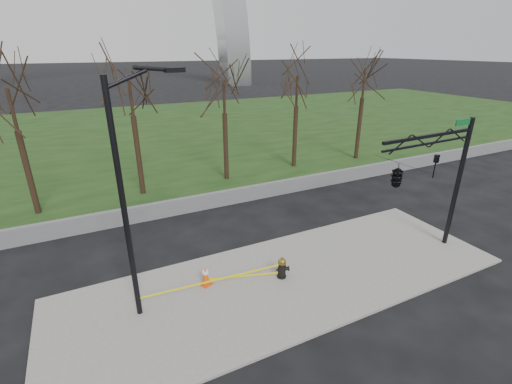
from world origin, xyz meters
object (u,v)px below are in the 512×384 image
fire_hydrant (282,268)px  street_light (129,189)px  traffic_cone (206,276)px  traffic_signal_mast (411,172)px

fire_hydrant → street_light: (-5.26, 0.43, 4.17)m
fire_hydrant → traffic_cone: bearing=-177.2°
fire_hydrant → street_light: street_light is taller
street_light → traffic_cone: bearing=3.5°
street_light → fire_hydrant: bearing=-12.4°
traffic_cone → street_light: 4.84m
traffic_cone → traffic_signal_mast: (7.94, -2.05, 3.65)m
street_light → traffic_signal_mast: (10.30, -1.58, -0.55)m
street_light → traffic_signal_mast: bearing=-16.4°
traffic_cone → traffic_signal_mast: size_ratio=0.13×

